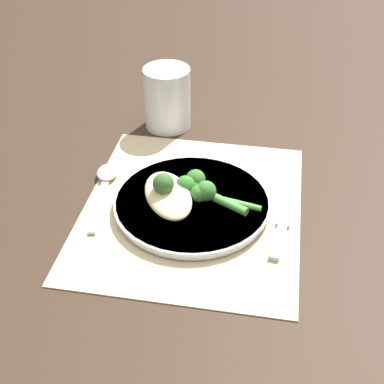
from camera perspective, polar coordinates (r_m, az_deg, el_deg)
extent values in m
plane|color=#332319|center=(0.82, 0.00, -1.84)|extent=(3.00, 3.00, 0.00)
cube|color=#C6B289|center=(0.81, 0.00, -1.73)|extent=(0.38, 0.33, 0.00)
cylinder|color=silver|center=(0.81, 0.00, -1.24)|extent=(0.23, 0.23, 0.01)
cylinder|color=silver|center=(0.81, 0.00, -1.00)|extent=(0.24, 0.24, 0.01)
ellipsoid|color=beige|center=(0.80, -2.57, -0.33)|extent=(0.14, 0.11, 0.02)
sphere|color=#336628|center=(0.78, -3.07, 0.90)|extent=(0.03, 0.03, 0.03)
cylinder|color=#51A847|center=(0.79, 2.93, -0.92)|extent=(0.06, 0.09, 0.01)
sphere|color=#38752D|center=(0.81, 0.18, 0.58)|extent=(0.02, 0.02, 0.02)
sphere|color=#38752D|center=(0.82, 0.17, 1.41)|extent=(0.03, 0.03, 0.03)
sphere|color=#38752D|center=(0.81, -0.70, 0.73)|extent=(0.03, 0.03, 0.03)
cylinder|color=#51A847|center=(0.79, 4.38, -1.24)|extent=(0.03, 0.09, 0.01)
sphere|color=#38752D|center=(0.80, 1.48, 0.11)|extent=(0.03, 0.03, 0.03)
sphere|color=#38752D|center=(0.81, 1.20, 0.34)|extent=(0.02, 0.02, 0.02)
sphere|color=#38752D|center=(0.79, 0.68, -0.31)|extent=(0.03, 0.03, 0.03)
cube|color=silver|center=(0.83, 10.22, -1.41)|extent=(0.10, 0.03, 0.00)
cube|color=#B3B3B8|center=(0.76, 9.20, -5.26)|extent=(0.07, 0.02, 0.01)
cube|color=silver|center=(0.82, -9.90, -1.53)|extent=(0.12, 0.03, 0.00)
ellipsoid|color=silver|center=(0.89, -9.02, 2.10)|extent=(0.05, 0.04, 0.01)
cylinder|color=silver|center=(1.00, -2.66, 9.98)|extent=(0.09, 0.09, 0.11)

